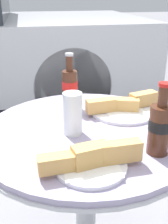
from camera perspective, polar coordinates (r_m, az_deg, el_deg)
name	(u,v)px	position (r m, az deg, el deg)	size (l,w,h in m)	color
bistro_table	(86,171)	(1.08, 0.41, -11.81)	(0.75, 0.75, 0.69)	#B7B7BC
cola_bottle_left	(70,87)	(1.14, -2.89, 5.17)	(0.06, 0.06, 0.22)	#4C2819
cola_bottle_right	(160,127)	(0.84, 15.14, -2.90)	(0.07, 0.07, 0.22)	#4C2819
drinking_glass	(73,115)	(0.93, -2.30, -0.70)	(0.06, 0.06, 0.15)	#C68923
lunch_plate_near	(92,160)	(0.77, 1.62, -9.71)	(0.29, 0.20, 0.07)	white
lunch_plate_far	(123,107)	(1.12, 8.01, 1.03)	(0.31, 0.26, 0.07)	white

